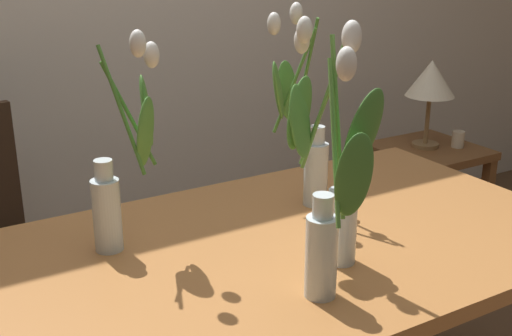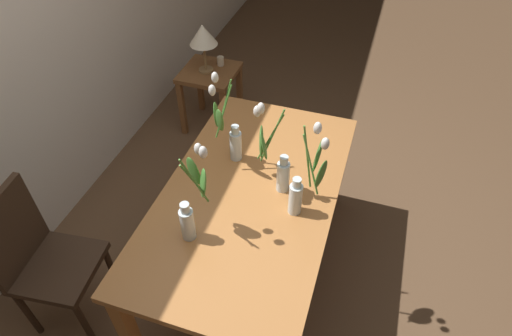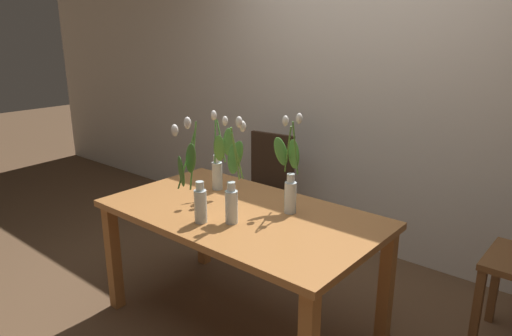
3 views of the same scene
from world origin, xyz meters
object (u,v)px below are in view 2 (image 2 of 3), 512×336
at_px(tulip_vase_0, 230,134).
at_px(table_lamp, 203,36).
at_px(tulip_vase_2, 276,164).
at_px(dining_chair, 41,257).
at_px(pillar_candle, 221,61).
at_px(dining_table, 250,203).
at_px(tulip_vase_3, 191,207).
at_px(tulip_vase_1, 303,186).
at_px(side_table, 210,83).

height_order(tulip_vase_0, table_lamp, tulip_vase_0).
distance_m(tulip_vase_2, dining_chair, 1.32).
distance_m(tulip_vase_0, pillar_candle, 1.42).
distance_m(dining_table, tulip_vase_3, 0.46).
height_order(tulip_vase_2, pillar_candle, tulip_vase_2).
xyz_separation_m(tulip_vase_0, tulip_vase_1, (-0.27, -0.47, 0.01)).
xyz_separation_m(side_table, table_lamp, (-0.01, 0.02, 0.42)).
bearing_deg(table_lamp, pillar_candle, -33.06).
xyz_separation_m(dining_table, side_table, (1.36, 0.81, -0.22)).
height_order(tulip_vase_2, table_lamp, tulip_vase_2).
relative_size(dining_table, dining_chair, 1.72).
xyz_separation_m(tulip_vase_3, table_lamp, (1.68, 0.66, -0.06)).
bearing_deg(tulip_vase_0, tulip_vase_2, -116.02).
bearing_deg(tulip_vase_2, tulip_vase_1, -125.24).
relative_size(tulip_vase_0, tulip_vase_1, 0.95).
bearing_deg(tulip_vase_3, tulip_vase_1, -58.66).
distance_m(dining_table, tulip_vase_0, 0.39).
height_order(tulip_vase_0, dining_chair, tulip_vase_0).
relative_size(dining_table, tulip_vase_0, 2.88).
bearing_deg(pillar_candle, dining_table, -152.83).
relative_size(tulip_vase_2, side_table, 1.01).
height_order(tulip_vase_0, tulip_vase_3, tulip_vase_0).
bearing_deg(dining_chair, tulip_vase_0, -44.17).
bearing_deg(tulip_vase_1, tulip_vase_2, 54.76).
bearing_deg(tulip_vase_0, side_table, 28.80).
bearing_deg(tulip_vase_1, dining_table, 79.07).
xyz_separation_m(dining_chair, side_table, (1.94, -0.14, -0.09)).
bearing_deg(side_table, tulip_vase_1, -142.05).
bearing_deg(tulip_vase_3, dining_chair, 107.81).
relative_size(tulip_vase_1, dining_chair, 0.63).
bearing_deg(dining_table, tulip_vase_2, -63.98).
bearing_deg(table_lamp, side_table, -59.02).
distance_m(dining_table, pillar_candle, 1.65).
xyz_separation_m(tulip_vase_2, dining_chair, (-0.65, 1.08, -0.40)).
bearing_deg(tulip_vase_2, pillar_candle, 31.94).
distance_m(table_lamp, pillar_candle, 0.31).
height_order(tulip_vase_2, dining_chair, tulip_vase_2).
xyz_separation_m(dining_table, tulip_vase_3, (-0.33, 0.17, 0.27)).
relative_size(dining_chair, side_table, 1.69).
height_order(dining_chair, side_table, dining_chair).
height_order(dining_table, side_table, dining_table).
bearing_deg(side_table, dining_table, -149.06).
height_order(dining_table, pillar_candle, dining_table).
bearing_deg(pillar_candle, tulip_vase_1, -145.64).
height_order(tulip_vase_2, side_table, tulip_vase_2).
bearing_deg(tulip_vase_0, tulip_vase_1, -119.43).
distance_m(tulip_vase_3, pillar_candle, 1.92).
xyz_separation_m(tulip_vase_2, side_table, (1.30, 0.94, -0.50)).
xyz_separation_m(tulip_vase_0, table_lamp, (1.13, 0.65, -0.07)).
bearing_deg(dining_table, table_lamp, 31.79).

